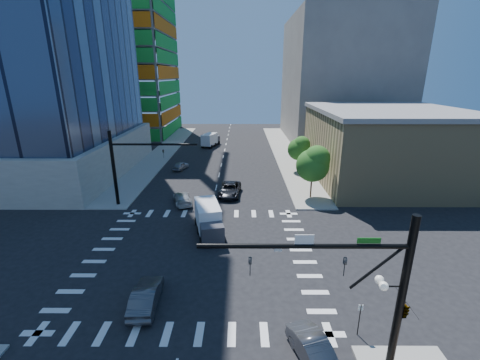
{
  "coord_description": "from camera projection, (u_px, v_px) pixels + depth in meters",
  "views": [
    {
      "loc": [
        3.58,
        -24.76,
        15.15
      ],
      "look_at": [
        3.42,
        8.0,
        4.4
      ],
      "focal_mm": 24.0,
      "sensor_mm": 36.0,
      "label": 1
    }
  ],
  "objects": [
    {
      "name": "car_nb_far",
      "position": [
        230.0,
        189.0,
        42.24
      ],
      "size": [
        3.12,
        5.95,
        1.6
      ],
      "primitive_type": "imported",
      "rotation": [
        0.0,
        0.0,
        -0.08
      ],
      "color": "black",
      "rests_on": "ground"
    },
    {
      "name": "bg_building_ne",
      "position": [
        340.0,
        80.0,
        76.03
      ],
      "size": [
        24.0,
        30.0,
        28.0
      ],
      "primitive_type": "cube",
      "color": "slate",
      "rests_on": "ground"
    },
    {
      "name": "car_sb_cross",
      "position": [
        146.0,
        296.0,
        21.92
      ],
      "size": [
        1.87,
        4.71,
        1.52
      ],
      "primitive_type": "imported",
      "rotation": [
        0.0,
        0.0,
        3.2
      ],
      "color": "#434347",
      "rests_on": "ground"
    },
    {
      "name": "no_parking_sign",
      "position": [
        360.0,
        316.0,
        19.23
      ],
      "size": [
        0.3,
        0.06,
        2.2
      ],
      "color": "black",
      "rests_on": "ground"
    },
    {
      "name": "signal_mast_se",
      "position": [
        384.0,
        292.0,
        15.73
      ],
      "size": [
        10.51,
        2.48,
        9.0
      ],
      "color": "black",
      "rests_on": "sidewalk_se"
    },
    {
      "name": "car_sb_near",
      "position": [
        182.0,
        198.0,
        39.57
      ],
      "size": [
        3.33,
        5.17,
        1.4
      ],
      "primitive_type": "imported",
      "rotation": [
        0.0,
        0.0,
        3.45
      ],
      "color": "#B4B4B4",
      "rests_on": "ground"
    },
    {
      "name": "signal_mast_nw",
      "position": [
        126.0,
        162.0,
        37.53
      ],
      "size": [
        10.2,
        0.4,
        9.0
      ],
      "color": "black",
      "rests_on": "sidewalk_nw"
    },
    {
      "name": "car_sb_mid",
      "position": [
        181.0,
        166.0,
        53.79
      ],
      "size": [
        2.56,
        4.07,
        1.29
      ],
      "primitive_type": "imported",
      "rotation": [
        0.0,
        0.0,
        2.85
      ],
      "color": "#A0A0A7",
      "rests_on": "ground"
    },
    {
      "name": "construction_building",
      "position": [
        117.0,
        35.0,
        79.56
      ],
      "size": [
        25.16,
        34.5,
        70.6
      ],
      "color": "slate",
      "rests_on": "ground"
    },
    {
      "name": "road_markings",
      "position": [
        201.0,
        255.0,
        28.26
      ],
      "size": [
        20.0,
        20.0,
        0.01
      ],
      "primitive_type": "cube",
      "color": "silver",
      "rests_on": "ground"
    },
    {
      "name": "tree_south",
      "position": [
        314.0,
        163.0,
        39.95
      ],
      "size": [
        4.16,
        4.16,
        6.82
      ],
      "color": "#382316",
      "rests_on": "sidewalk_ne"
    },
    {
      "name": "sidewalk_ne",
      "position": [
        285.0,
        152.0,
        66.19
      ],
      "size": [
        5.0,
        60.0,
        0.15
      ],
      "primitive_type": "cube",
      "color": "gray",
      "rests_on": "ground"
    },
    {
      "name": "sidewalk_nw",
      "position": [
        164.0,
        152.0,
        66.31
      ],
      "size": [
        5.0,
        60.0,
        0.15
      ],
      "primitive_type": "cube",
      "color": "gray",
      "rests_on": "ground"
    },
    {
      "name": "car_nb_right",
      "position": [
        315.0,
        353.0,
        17.49
      ],
      "size": [
        2.84,
        4.68,
        1.46
      ],
      "primitive_type": "imported",
      "rotation": [
        0.0,
        0.0,
        0.32
      ],
      "color": "#494A4E",
      "rests_on": "ground"
    },
    {
      "name": "tree_north",
      "position": [
        300.0,
        148.0,
        51.57
      ],
      "size": [
        3.54,
        3.52,
        5.78
      ],
      "color": "#382316",
      "rests_on": "sidewalk_ne"
    },
    {
      "name": "box_truck_far",
      "position": [
        211.0,
        140.0,
        71.39
      ],
      "size": [
        3.89,
        5.95,
        2.88
      ],
      "rotation": [
        0.0,
        0.0,
        2.84
      ],
      "color": "black",
      "rests_on": "ground"
    },
    {
      "name": "ground",
      "position": [
        201.0,
        256.0,
        28.27
      ],
      "size": [
        160.0,
        160.0,
        0.0
      ],
      "primitive_type": "plane",
      "color": "black",
      "rests_on": "ground"
    },
    {
      "name": "commercial_building",
      "position": [
        386.0,
        145.0,
        47.39
      ],
      "size": [
        20.5,
        22.5,
        10.6
      ],
      "color": "tan",
      "rests_on": "ground"
    },
    {
      "name": "box_truck_near",
      "position": [
        209.0,
        222.0,
        31.69
      ],
      "size": [
        3.61,
        5.97,
        2.92
      ],
      "rotation": [
        0.0,
        0.0,
        0.24
      ],
      "color": "black",
      "rests_on": "ground"
    }
  ]
}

